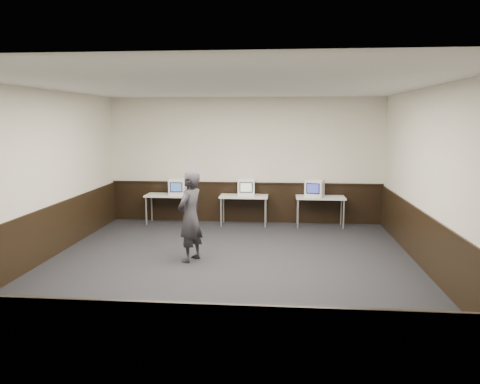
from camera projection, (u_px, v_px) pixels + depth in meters
The scene contains 18 objects.
floor at pixel (227, 270), 8.30m from camera, with size 8.00×8.00×0.00m, color black.
ceiling at pixel (226, 85), 7.81m from camera, with size 8.00×8.00×0.00m, color white.
back_wall at pixel (245, 160), 11.99m from camera, with size 7.00×7.00×0.00m, color beige.
front_wall at pixel (173, 238), 4.12m from camera, with size 7.00×7.00×0.00m, color beige.
left_wall at pixel (33, 178), 8.37m from camera, with size 8.00×8.00×0.00m, color beige.
right_wall at pixel (436, 183), 7.74m from camera, with size 8.00×8.00×0.00m, color beige.
wainscot_back at pixel (245, 203), 12.14m from camera, with size 6.98×0.04×1.00m, color black.
wainscot_front at pixel (177, 354), 4.30m from camera, with size 6.98×0.04×1.00m, color black.
wainscot_left at pixel (38, 238), 8.53m from camera, with size 0.04×7.98×1.00m, color black.
wainscot_right at pixel (431, 247), 7.91m from camera, with size 0.04×7.98×1.00m, color black.
wainscot_rail at pixel (245, 183), 12.04m from camera, with size 6.98×0.06×0.04m, color black.
desk_left at pixel (170, 197), 11.91m from camera, with size 1.20×0.60×0.75m.
desk_center at pixel (244, 198), 11.74m from camera, with size 1.20×0.60×0.75m.
desk_right at pixel (320, 199), 11.57m from camera, with size 1.20×0.60×0.75m.
emac_left at pixel (178, 187), 11.80m from camera, with size 0.43×0.47×0.41m.
emac_center at pixel (246, 187), 11.73m from camera, with size 0.45×0.48×0.42m.
emac_right at pixel (315, 188), 11.51m from camera, with size 0.53×0.55×0.43m.
person at pixel (190, 216), 8.70m from camera, with size 0.62×0.41×1.70m, color #28272D.
Camera 1 is at (0.95, -7.94, 2.63)m, focal length 35.00 mm.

